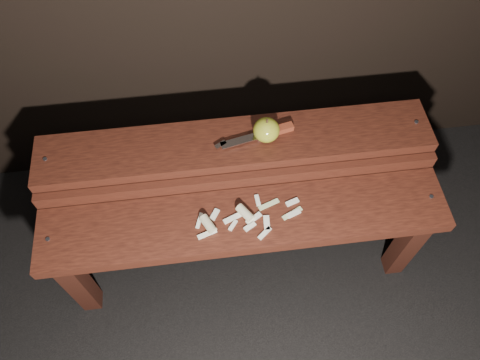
{
  "coord_description": "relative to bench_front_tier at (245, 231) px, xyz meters",
  "views": [
    {
      "loc": [
        -0.09,
        -0.66,
        1.63
      ],
      "look_at": [
        0.0,
        0.06,
        0.45
      ],
      "focal_mm": 35.0,
      "sensor_mm": 36.0,
      "label": 1
    }
  ],
  "objects": [
    {
      "name": "bench_rear_tier",
      "position": [
        0.0,
        0.23,
        0.06
      ],
      "size": [
        1.2,
        0.21,
        0.5
      ],
      "color": "black",
      "rests_on": "ground"
    },
    {
      "name": "bench_front_tier",
      "position": [
        0.0,
        0.0,
        0.0
      ],
      "size": [
        1.2,
        0.2,
        0.42
      ],
      "color": "black",
      "rests_on": "ground"
    },
    {
      "name": "ground",
      "position": [
        0.0,
        0.06,
        -0.35
      ],
      "size": [
        60.0,
        60.0,
        0.0
      ],
      "primitive_type": "plane",
      "color": "black"
    },
    {
      "name": "apple_scraps",
      "position": [
        -0.02,
        0.01,
        0.08
      ],
      "size": [
        0.32,
        0.15,
        0.03
      ],
      "color": "beige",
      "rests_on": "bench_front_tier"
    },
    {
      "name": "apple",
      "position": [
        0.09,
        0.23,
        0.18
      ],
      "size": [
        0.08,
        0.08,
        0.08
      ],
      "color": "olive",
      "rests_on": "bench_rear_tier"
    },
    {
      "name": "knife",
      "position": [
        0.1,
        0.24,
        0.16
      ],
      "size": [
        0.25,
        0.07,
        0.02
      ],
      "color": "maroon",
      "rests_on": "bench_rear_tier"
    }
  ]
}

